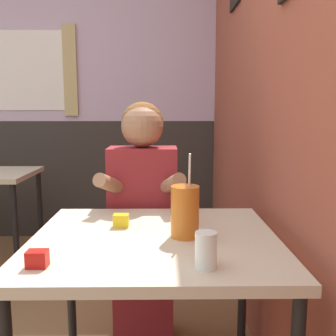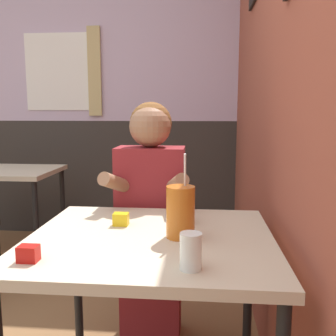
{
  "view_description": "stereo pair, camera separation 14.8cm",
  "coord_description": "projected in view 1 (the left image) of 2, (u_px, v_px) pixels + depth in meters",
  "views": [
    {
      "loc": [
        0.8,
        -1.0,
        1.19
      ],
      "look_at": [
        0.82,
        0.46,
        0.97
      ],
      "focal_mm": 40.0,
      "sensor_mm": 36.0,
      "label": 1
    },
    {
      "loc": [
        0.95,
        -1.0,
        1.19
      ],
      "look_at": [
        0.82,
        0.46,
        0.97
      ],
      "focal_mm": 40.0,
      "sensor_mm": 36.0,
      "label": 2
    }
  ],
  "objects": [
    {
      "name": "person_seated",
      "position": [
        143.0,
        217.0,
        1.9
      ],
      "size": [
        0.42,
        0.41,
        1.24
      ],
      "color": "maroon",
      "rests_on": "ground_plane"
    },
    {
      "name": "condiment_ketchup",
      "position": [
        37.0,
        259.0,
        1.09
      ],
      "size": [
        0.06,
        0.04,
        0.05
      ],
      "color": "#B7140F",
      "rests_on": "main_table"
    },
    {
      "name": "cocktail_pitcher",
      "position": [
        185.0,
        211.0,
        1.35
      ],
      "size": [
        0.1,
        0.1,
        0.31
      ],
      "color": "#C6661E",
      "rests_on": "main_table"
    },
    {
      "name": "glass_center",
      "position": [
        206.0,
        250.0,
        1.08
      ],
      "size": [
        0.06,
        0.06,
        0.11
      ],
      "color": "silver",
      "rests_on": "main_table"
    },
    {
      "name": "brick_wall_right",
      "position": [
        248.0,
        84.0,
        2.19
      ],
      "size": [
        0.08,
        4.47,
        2.7
      ],
      "color": "#9E4C38",
      "rests_on": "ground_plane"
    },
    {
      "name": "glass_near_pitcher",
      "position": [
        184.0,
        209.0,
        1.53
      ],
      "size": [
        0.07,
        0.07,
        0.11
      ],
      "color": "silver",
      "rests_on": "main_table"
    },
    {
      "name": "main_table",
      "position": [
        155.0,
        256.0,
        1.37
      ],
      "size": [
        0.89,
        0.79,
        0.74
      ],
      "color": "beige",
      "rests_on": "ground_plane"
    },
    {
      "name": "condiment_mustard",
      "position": [
        121.0,
        221.0,
        1.48
      ],
      "size": [
        0.06,
        0.04,
        0.05
      ],
      "color": "yellow",
      "rests_on": "main_table"
    },
    {
      "name": "back_wall",
      "position": [
        74.0,
        93.0,
        3.43
      ],
      "size": [
        5.55,
        0.09,
        2.7
      ],
      "color": "silver",
      "rests_on": "ground_plane"
    }
  ]
}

